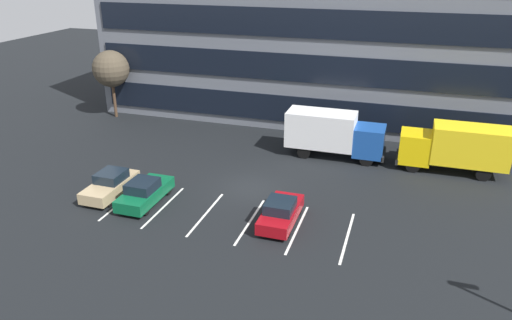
# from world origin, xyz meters

# --- Properties ---
(ground_plane) EXTENTS (120.00, 120.00, 0.00)m
(ground_plane) POSITION_xyz_m (0.00, 0.00, 0.00)
(ground_plane) COLOR black
(office_building) EXTENTS (37.55, 12.67, 14.40)m
(office_building) POSITION_xyz_m (0.00, 17.95, 7.20)
(office_building) COLOR slate
(office_building) RESTS_ON ground_plane
(lot_markings) EXTENTS (14.14, 5.40, 0.01)m
(lot_markings) POSITION_xyz_m (-0.00, -4.16, 0.00)
(lot_markings) COLOR silver
(lot_markings) RESTS_ON ground_plane
(box_truck_blue) EXTENTS (7.40, 2.45, 3.43)m
(box_truck_blue) POSITION_xyz_m (4.22, 7.07, 1.93)
(box_truck_blue) COLOR #194799
(box_truck_blue) RESTS_ON ground_plane
(box_truck_yellow_all) EXTENTS (7.35, 2.43, 3.41)m
(box_truck_yellow_all) POSITION_xyz_m (12.82, 6.92, 1.92)
(box_truck_yellow_all) COLOR yellow
(box_truck_yellow_all) RESTS_ON ground_plane
(sedan_forest) EXTENTS (1.83, 4.36, 1.56)m
(sedan_forest) POSITION_xyz_m (-5.52, -4.01, 0.74)
(sedan_forest) COLOR #0C5933
(sedan_forest) RESTS_ON ground_plane
(sedan_tan) EXTENTS (1.80, 4.29, 1.54)m
(sedan_tan) POSITION_xyz_m (-8.16, -3.69, 0.73)
(sedan_tan) COLOR tan
(sedan_tan) RESTS_ON ground_plane
(sedan_maroon) EXTENTS (1.77, 4.24, 1.52)m
(sedan_maroon) POSITION_xyz_m (3.12, -3.82, 0.72)
(sedan_maroon) COLOR maroon
(sedan_maroon) RESTS_ON ground_plane
(bare_tree) EXTENTS (3.34, 3.34, 6.26)m
(bare_tree) POSITION_xyz_m (-17.00, 10.55, 4.57)
(bare_tree) COLOR #473323
(bare_tree) RESTS_ON ground_plane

